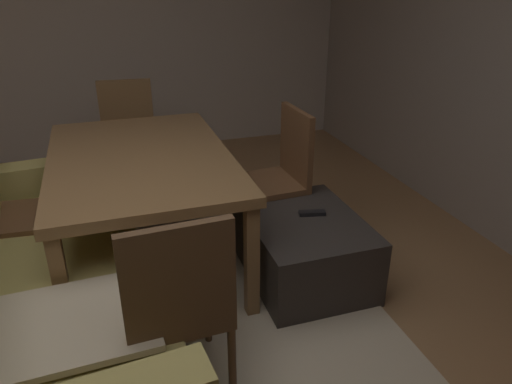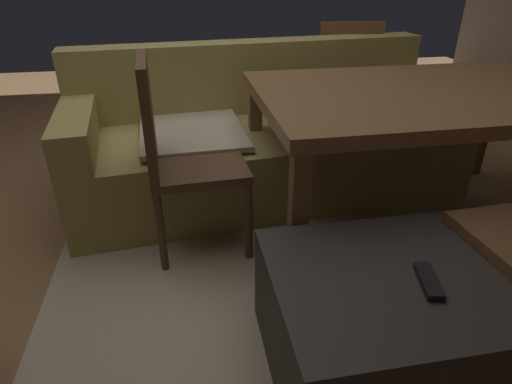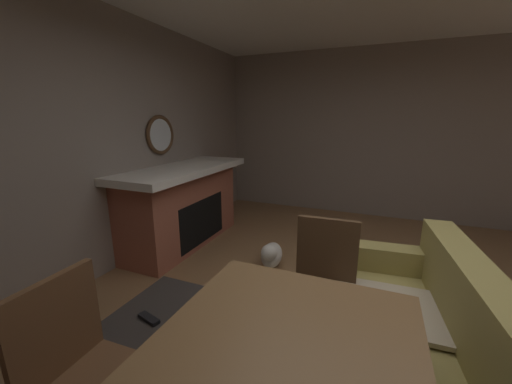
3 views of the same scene
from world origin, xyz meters
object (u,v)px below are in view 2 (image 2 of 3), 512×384
(dining_chair_west, at_px, (176,149))
(potted_plant, at_px, (444,98))
(dining_table, at_px, (424,104))
(ottoman_coffee_table, at_px, (397,320))
(tv_remote, at_px, (429,281))
(couch, at_px, (264,141))
(dining_chair_north, at_px, (352,86))

(dining_chair_west, bearing_deg, potted_plant, 29.44)
(dining_table, xyz_separation_m, dining_chair_west, (-1.20, -0.00, -0.14))
(ottoman_coffee_table, relative_size, tv_remote, 5.37)
(ottoman_coffee_table, distance_m, potted_plant, 2.52)
(tv_remote, bearing_deg, ottoman_coffee_table, 133.59)
(couch, xyz_separation_m, ottoman_coffee_table, (0.17, -1.46, -0.10))
(couch, xyz_separation_m, potted_plant, (1.59, 0.62, 0.02))
(ottoman_coffee_table, xyz_separation_m, tv_remote, (0.04, -0.06, 0.22))
(ottoman_coffee_table, xyz_separation_m, potted_plant, (1.42, 2.08, 0.12))
(tv_remote, height_order, dining_chair_north, dining_chair_north)
(couch, relative_size, potted_plant, 4.17)
(dining_table, relative_size, dining_chair_west, 1.75)
(couch, xyz_separation_m, dining_chair_north, (0.69, 0.36, 0.22))
(ottoman_coffee_table, relative_size, dining_table, 0.53)
(tv_remote, bearing_deg, dining_chair_west, 141.37)
(ottoman_coffee_table, bearing_deg, dining_table, 60.07)
(couch, height_order, dining_chair_north, dining_chair_north)
(dining_chair_north, bearing_deg, ottoman_coffee_table, -105.96)
(dining_table, xyz_separation_m, potted_plant, (0.91, 1.19, -0.34))
(dining_chair_west, height_order, potted_plant, dining_chair_west)
(ottoman_coffee_table, distance_m, tv_remote, 0.23)
(tv_remote, height_order, dining_table, dining_table)
(dining_chair_north, bearing_deg, tv_remote, -104.44)
(potted_plant, bearing_deg, ottoman_coffee_table, -124.44)
(dining_table, distance_m, dining_chair_north, 0.94)
(dining_table, distance_m, dining_chair_west, 1.21)
(dining_chair_west, bearing_deg, couch, 47.63)
(dining_chair_north, bearing_deg, dining_chair_west, -142.49)
(couch, bearing_deg, tv_remote, -82.30)
(dining_chair_west, height_order, dining_chair_north, same)
(tv_remote, distance_m, dining_table, 1.09)
(couch, relative_size, ottoman_coffee_table, 2.73)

